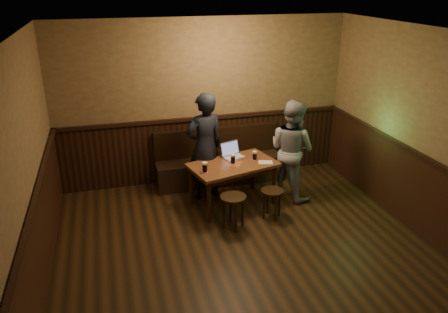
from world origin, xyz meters
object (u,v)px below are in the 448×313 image
stool_right (272,196)px  pint_left (205,167)px  bench (219,165)px  laptop (232,153)px  pub_table (233,169)px  pint_right (255,155)px  person_suit (205,147)px  pint_mid (233,159)px  person_grey (292,150)px  stool_left (233,203)px

stool_right → pint_left: (-0.94, 0.36, 0.42)m
bench → laptop: bench is taller
pub_table → pint_right: (0.37, 0.06, 0.16)m
bench → person_suit: bearing=-125.9°
pint_right → bench: bearing=114.3°
pint_right → pint_mid: bearing=-172.9°
pint_right → pint_left: bearing=-163.7°
pub_table → person_grey: person_grey is taller
pint_mid → pint_right: (0.37, 0.05, -0.00)m
bench → pint_mid: size_ratio=14.98×
pub_table → laptop: laptop is taller
stool_right → pint_right: (-0.07, 0.61, 0.41)m
bench → pint_left: bench is taller
person_suit → person_grey: bearing=150.7°
stool_left → person_suit: 1.17m
laptop → pub_table: bearing=-123.1°
bench → pub_table: size_ratio=1.50×
stool_right → pint_right: size_ratio=3.15×
pint_right → laptop: size_ratio=0.35×
pint_mid → person_grey: 0.99m
pub_table → pint_mid: (0.00, 0.01, 0.17)m
pint_mid → pint_right: size_ratio=1.02×
pub_table → pint_mid: pint_mid is taller
pint_right → stool_left: bearing=-127.9°
stool_right → person_grey: size_ratio=0.28×
pint_mid → person_suit: (-0.36, 0.37, 0.10)m
pint_mid → pub_table: bearing=-95.0°
bench → stool_right: bearing=-72.7°
stool_right → pint_left: bearing=159.2°
stool_left → person_grey: (1.18, 0.72, 0.41)m
stool_right → person_grey: bearing=47.6°
stool_right → pint_right: pint_right is taller
stool_left → person_grey: bearing=31.2°
stool_left → pint_right: pint_right is taller
stool_right → laptop: (-0.38, 0.81, 0.40)m
stool_right → pint_right: bearing=96.9°
person_grey → laptop: bearing=48.3°
bench → stool_left: (-0.19, -1.55, 0.09)m
stool_right → laptop: size_ratio=1.11×
stool_left → pint_mid: size_ratio=3.43×
pint_mid → person_suit: person_suit is taller
pint_left → person_suit: bearing=77.1°
person_suit → pub_table: bearing=117.5°
pint_left → person_grey: bearing=9.2°
pub_table → pint_left: size_ratio=9.29×
bench → pint_right: bench is taller
pub_table → stool_left: (-0.19, -0.67, -0.21)m
pub_table → laptop: size_ratio=3.57×
pint_left → stool_right: bearing=-20.8°
pub_table → bench: bearing=75.8°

